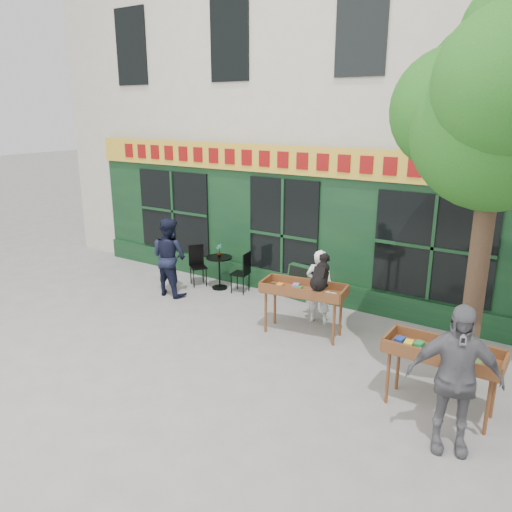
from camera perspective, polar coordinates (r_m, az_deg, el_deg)
The scene contains 14 objects.
ground at distance 9.60m, azimuth -4.09°, elevation -8.33°, with size 80.00×80.00×0.00m, color slate.
building at distance 13.97m, azimuth 11.42°, elevation 20.03°, with size 14.00×7.26×10.00m.
street_tree at distance 7.33m, azimuth 26.47°, elevation 15.57°, with size 3.05×2.90×5.60m.
book_cart_center at distance 9.11m, azimuth 5.45°, elevation -4.14°, with size 1.58×0.84×0.99m.
dog at distance 8.77m, azimuth 7.39°, elevation -1.79°, with size 0.34×0.60×0.60m, color black, non-canonical shape.
woman at distance 9.69m, azimuth 7.24°, elevation -3.49°, with size 0.54×0.35×1.47m, color white.
book_cart_right at distance 7.27m, azimuth 20.56°, elevation -10.68°, with size 1.51×0.64×0.99m.
man_right at distance 6.51m, azimuth 21.72°, elevation -12.89°, with size 1.11×0.46×1.89m, color #5A5A5F.
bistro_table at distance 11.52m, azimuth -4.22°, elevation -1.16°, with size 0.60×0.60×0.76m.
bistro_chair_left at distance 11.86m, azimuth -6.75°, elevation -0.65°, with size 0.51×0.51×0.95m.
bistro_chair_right at distance 11.21m, azimuth -1.42°, elevation -1.55°, with size 0.42×0.41×0.95m.
potted_plant at distance 11.42m, azimuth -4.25°, elevation 0.63°, with size 0.16×0.11×0.30m, color gray.
man_left at distance 11.21m, azimuth -9.89°, elevation -0.08°, with size 0.85×0.67×1.76m, color black.
chalkboard at distance 10.93m, azimuth 4.71°, elevation -2.94°, with size 0.58×0.26×0.79m.
Camera 1 is at (5.34, -6.90, 3.99)m, focal length 35.00 mm.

